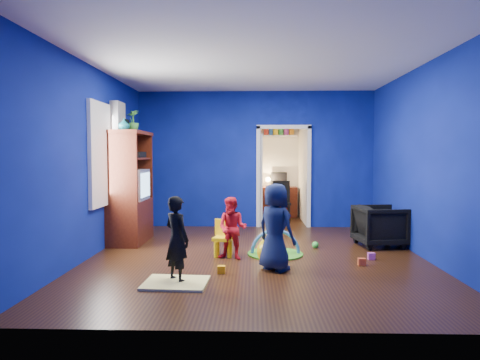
{
  "coord_description": "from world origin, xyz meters",
  "views": [
    {
      "loc": [
        -0.04,
        -6.4,
        1.54
      ],
      "look_at": [
        -0.26,
        0.4,
        1.15
      ],
      "focal_mm": 32.0,
      "sensor_mm": 36.0,
      "label": 1
    }
  ],
  "objects_px": {
    "crt_tv": "(132,185)",
    "folding_chair": "(282,203)",
    "child_black": "(177,239)",
    "hopper_ball": "(271,251)",
    "vase": "(124,124)",
    "armchair": "(380,226)",
    "child_navy": "(275,227)",
    "play_mat": "(275,254)",
    "kid_chair": "(223,240)",
    "study_desk": "(279,202)",
    "tv_armoire": "(130,187)",
    "toddler_red": "(232,228)"
  },
  "relations": [
    {
      "from": "crt_tv",
      "to": "folding_chair",
      "type": "xyz_separation_m",
      "value": [
        2.78,
        2.25,
        -0.56
      ]
    },
    {
      "from": "child_black",
      "to": "hopper_ball",
      "type": "bearing_deg",
      "value": -102.11
    },
    {
      "from": "hopper_ball",
      "to": "vase",
      "type": "bearing_deg",
      "value": 153.11
    },
    {
      "from": "folding_chair",
      "to": "armchair",
      "type": "bearing_deg",
      "value": -58.71
    },
    {
      "from": "child_navy",
      "to": "crt_tv",
      "type": "distance_m",
      "value": 3.05
    },
    {
      "from": "child_navy",
      "to": "play_mat",
      "type": "xyz_separation_m",
      "value": [
        0.05,
        0.89,
        -0.57
      ]
    },
    {
      "from": "vase",
      "to": "crt_tv",
      "type": "distance_m",
      "value": 1.08
    },
    {
      "from": "child_black",
      "to": "crt_tv",
      "type": "xyz_separation_m",
      "value": [
        -1.21,
        2.35,
        0.49
      ]
    },
    {
      "from": "armchair",
      "to": "child_navy",
      "type": "xyz_separation_m",
      "value": [
        -1.85,
        -1.56,
        0.24
      ]
    },
    {
      "from": "hopper_ball",
      "to": "armchair",
      "type": "bearing_deg",
      "value": 34.67
    },
    {
      "from": "kid_chair",
      "to": "study_desk",
      "type": "distance_m",
      "value": 4.36
    },
    {
      "from": "crt_tv",
      "to": "hopper_ball",
      "type": "distance_m",
      "value": 2.95
    },
    {
      "from": "crt_tv",
      "to": "tv_armoire",
      "type": "bearing_deg",
      "value": 180.0
    },
    {
      "from": "toddler_red",
      "to": "crt_tv",
      "type": "relative_size",
      "value": 1.32
    },
    {
      "from": "armchair",
      "to": "child_navy",
      "type": "relative_size",
      "value": 0.65
    },
    {
      "from": "child_black",
      "to": "vase",
      "type": "distance_m",
      "value": 2.85
    },
    {
      "from": "study_desk",
      "to": "tv_armoire",
      "type": "bearing_deg",
      "value": -131.29
    },
    {
      "from": "crt_tv",
      "to": "study_desk",
      "type": "distance_m",
      "value": 4.3
    },
    {
      "from": "kid_chair",
      "to": "crt_tv",
      "type": "bearing_deg",
      "value": 162.43
    },
    {
      "from": "crt_tv",
      "to": "play_mat",
      "type": "bearing_deg",
      "value": -19.66
    },
    {
      "from": "child_black",
      "to": "kid_chair",
      "type": "xyz_separation_m",
      "value": [
        0.47,
        1.34,
        -0.28
      ]
    },
    {
      "from": "kid_chair",
      "to": "toddler_red",
      "type": "bearing_deg",
      "value": -39.81
    },
    {
      "from": "crt_tv",
      "to": "study_desk",
      "type": "xyz_separation_m",
      "value": [
        2.78,
        3.21,
        -0.65
      ]
    },
    {
      "from": "child_black",
      "to": "folding_chair",
      "type": "bearing_deg",
      "value": -65.88
    },
    {
      "from": "armchair",
      "to": "toddler_red",
      "type": "distance_m",
      "value": 2.65
    },
    {
      "from": "child_black",
      "to": "play_mat",
      "type": "relative_size",
      "value": 1.23
    },
    {
      "from": "kid_chair",
      "to": "play_mat",
      "type": "bearing_deg",
      "value": 21.7
    },
    {
      "from": "armchair",
      "to": "vase",
      "type": "xyz_separation_m",
      "value": [
        -4.32,
        -0.08,
        1.71
      ]
    },
    {
      "from": "toddler_red",
      "to": "study_desk",
      "type": "bearing_deg",
      "value": 92.69
    },
    {
      "from": "armchair",
      "to": "crt_tv",
      "type": "height_order",
      "value": "crt_tv"
    },
    {
      "from": "armchair",
      "to": "play_mat",
      "type": "relative_size",
      "value": 0.89
    },
    {
      "from": "vase",
      "to": "armchair",
      "type": "bearing_deg",
      "value": 1.1
    },
    {
      "from": "armchair",
      "to": "child_navy",
      "type": "bearing_deg",
      "value": 122.2
    },
    {
      "from": "vase",
      "to": "kid_chair",
      "type": "bearing_deg",
      "value": -22.28
    },
    {
      "from": "armchair",
      "to": "tv_armoire",
      "type": "distance_m",
      "value": 4.37
    },
    {
      "from": "tv_armoire",
      "to": "vase",
      "type": "bearing_deg",
      "value": -90.0
    },
    {
      "from": "child_navy",
      "to": "study_desk",
      "type": "xyz_separation_m",
      "value": [
        0.35,
        4.99,
        -0.21
      ]
    },
    {
      "from": "play_mat",
      "to": "hopper_ball",
      "type": "bearing_deg",
      "value": -98.51
    },
    {
      "from": "child_black",
      "to": "kid_chair",
      "type": "height_order",
      "value": "child_black"
    },
    {
      "from": "child_navy",
      "to": "kid_chair",
      "type": "relative_size",
      "value": 2.33
    },
    {
      "from": "vase",
      "to": "kid_chair",
      "type": "xyz_separation_m",
      "value": [
        1.72,
        -0.7,
        -1.81
      ]
    },
    {
      "from": "armchair",
      "to": "tv_armoire",
      "type": "xyz_separation_m",
      "value": [
        -4.32,
        0.22,
        0.63
      ]
    },
    {
      "from": "toddler_red",
      "to": "study_desk",
      "type": "distance_m",
      "value": 4.52
    },
    {
      "from": "kid_chair",
      "to": "hopper_ball",
      "type": "bearing_deg",
      "value": -23.33
    },
    {
      "from": "armchair",
      "to": "child_black",
      "type": "bearing_deg",
      "value": 116.74
    },
    {
      "from": "armchair",
      "to": "folding_chair",
      "type": "xyz_separation_m",
      "value": [
        -1.5,
        2.47,
        0.11
      ]
    },
    {
      "from": "hopper_ball",
      "to": "crt_tv",
      "type": "bearing_deg",
      "value": 147.32
    },
    {
      "from": "crt_tv",
      "to": "hopper_ball",
      "type": "relative_size",
      "value": 1.78
    },
    {
      "from": "child_black",
      "to": "folding_chair",
      "type": "relative_size",
      "value": 1.14
    },
    {
      "from": "crt_tv",
      "to": "folding_chair",
      "type": "distance_m",
      "value": 3.62
    }
  ]
}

